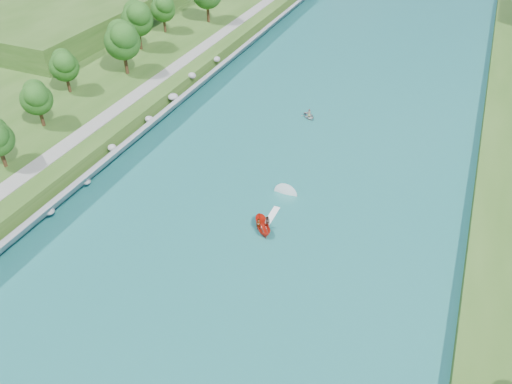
% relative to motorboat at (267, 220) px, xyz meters
% --- Properties ---
extents(ground, '(260.00, 260.00, 0.00)m').
position_rel_motorboat_xyz_m(ground, '(-2.03, -14.33, -0.81)').
color(ground, '#2D5119').
rests_on(ground, ground).
extents(river_water, '(55.00, 240.00, 0.10)m').
position_rel_motorboat_xyz_m(river_water, '(-2.03, 5.67, -0.76)').
color(river_water, '#1A6065').
rests_on(river_water, ground).
extents(berm_west, '(45.00, 240.00, 3.50)m').
position_rel_motorboat_xyz_m(berm_west, '(-52.03, 5.67, 0.94)').
color(berm_west, '#2D5119').
rests_on(berm_west, ground).
extents(riprap_bank, '(4.23, 236.00, 4.38)m').
position_rel_motorboat_xyz_m(riprap_bank, '(-27.91, 4.83, 1.02)').
color(riprap_bank, slate).
rests_on(riprap_bank, ground).
extents(riverside_path, '(3.00, 200.00, 0.10)m').
position_rel_motorboat_xyz_m(riverside_path, '(-34.53, 5.67, 2.74)').
color(riverside_path, gray).
rests_on(riverside_path, berm_west).
extents(trees_west, '(16.93, 152.11, 13.42)m').
position_rel_motorboat_xyz_m(trees_west, '(-42.08, -1.67, 8.36)').
color(trees_west, '#244913').
rests_on(trees_west, berm_west).
extents(motorboat, '(3.78, 18.95, 2.13)m').
position_rel_motorboat_xyz_m(motorboat, '(0.00, 0.00, 0.00)').
color(motorboat, red).
rests_on(motorboat, river_water).
extents(raft, '(3.83, 3.90, 1.65)m').
position_rel_motorboat_xyz_m(raft, '(-4.20, 31.18, -0.33)').
color(raft, gray).
rests_on(raft, river_water).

